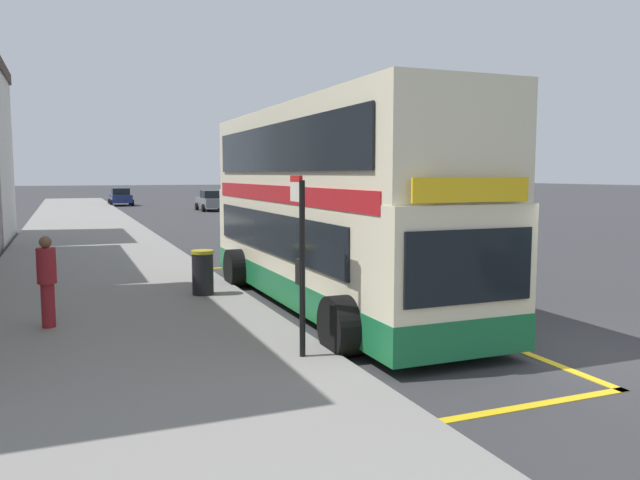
# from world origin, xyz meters

# --- Properties ---
(ground_plane) EXTENTS (260.00, 260.00, 0.00)m
(ground_plane) POSITION_xyz_m (0.00, 32.00, 0.00)
(ground_plane) COLOR #333335
(pavement_near) EXTENTS (6.00, 76.00, 0.14)m
(pavement_near) POSITION_xyz_m (-7.00, 32.00, 0.07)
(pavement_near) COLOR gray
(pavement_near) RESTS_ON ground
(double_decker_bus) EXTENTS (3.23, 10.61, 4.40)m
(double_decker_bus) POSITION_xyz_m (-2.46, 5.41, 2.06)
(double_decker_bus) COLOR beige
(double_decker_bus) RESTS_ON ground
(bus_bay_markings) EXTENTS (3.14, 13.20, 0.01)m
(bus_bay_markings) POSITION_xyz_m (-2.43, 5.23, 0.01)
(bus_bay_markings) COLOR gold
(bus_bay_markings) RESTS_ON ground
(bus_stop_sign) EXTENTS (0.09, 0.51, 2.78)m
(bus_stop_sign) POSITION_xyz_m (-4.58, 1.50, 1.77)
(bus_stop_sign) COLOR black
(bus_stop_sign) RESTS_ON pavement_near
(parked_car_navy_across) EXTENTS (2.09, 4.20, 1.62)m
(parked_car_navy_across) POSITION_xyz_m (-3.12, 53.59, 0.80)
(parked_car_navy_across) COLOR navy
(parked_car_navy_across) RESTS_ON ground
(parked_car_grey_far) EXTENTS (2.09, 4.20, 1.62)m
(parked_car_grey_far) POSITION_xyz_m (2.96, 42.29, 0.80)
(parked_car_grey_far) COLOR slate
(parked_car_grey_far) RESTS_ON ground
(pedestrian_waiting_near_sign) EXTENTS (0.34, 0.34, 1.69)m
(pedestrian_waiting_near_sign) POSITION_xyz_m (-8.25, 4.90, 1.06)
(pedestrian_waiting_near_sign) COLOR maroon
(pedestrian_waiting_near_sign) RESTS_ON pavement_near
(litter_bin) EXTENTS (0.52, 0.52, 1.04)m
(litter_bin) POSITION_xyz_m (-4.98, 6.97, 0.66)
(litter_bin) COLOR black
(litter_bin) RESTS_ON pavement_near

